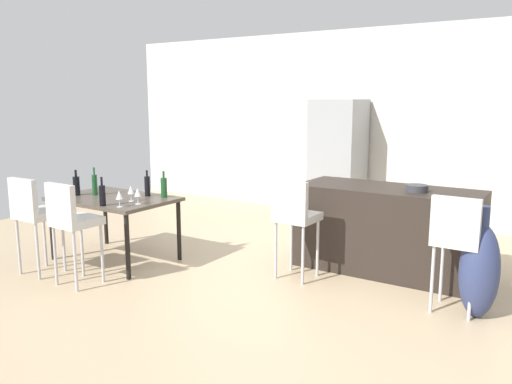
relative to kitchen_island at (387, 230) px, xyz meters
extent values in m
plane|color=tan|center=(-0.80, -0.80, -0.46)|extent=(10.00, 10.00, 0.00)
cube|color=beige|center=(-0.80, 2.40, 0.99)|extent=(10.00, 0.12, 2.90)
cube|color=black|center=(0.00, 0.00, 0.00)|extent=(1.91, 0.79, 0.92)
cube|color=beige|center=(-0.71, -0.71, 0.19)|extent=(0.41, 0.41, 0.08)
cube|color=beige|center=(-0.71, -0.88, 0.41)|extent=(0.40, 0.07, 0.36)
cylinder|color=#B2B2B7|center=(-0.87, -0.55, -0.16)|extent=(0.03, 0.03, 0.61)
cylinder|color=#B2B2B7|center=(-0.55, -0.56, -0.16)|extent=(0.03, 0.03, 0.61)
cylinder|color=#B2B2B7|center=(-0.87, -0.87, -0.16)|extent=(0.03, 0.03, 0.61)
cylinder|color=#B2B2B7|center=(-0.55, -0.88, -0.16)|extent=(0.03, 0.03, 0.61)
cube|color=beige|center=(0.88, -0.71, 0.19)|extent=(0.40, 0.40, 0.08)
cube|color=beige|center=(0.88, -0.88, 0.41)|extent=(0.40, 0.06, 0.36)
cylinder|color=#B2B2B7|center=(0.72, -0.55, -0.16)|extent=(0.03, 0.03, 0.61)
cylinder|color=#B2B2B7|center=(1.04, -0.56, -0.16)|extent=(0.03, 0.03, 0.61)
cylinder|color=#B2B2B7|center=(0.72, -0.87, -0.16)|extent=(0.03, 0.03, 0.61)
cylinder|color=#B2B2B7|center=(1.04, -0.88, -0.16)|extent=(0.03, 0.03, 0.61)
cube|color=#4C4238|center=(-2.77, -1.33, 0.26)|extent=(1.37, 0.91, 0.04)
cylinder|color=black|center=(-3.39, -0.94, -0.11)|extent=(0.05, 0.05, 0.70)
cylinder|color=black|center=(-2.14, -0.94, -0.11)|extent=(0.05, 0.05, 0.70)
cylinder|color=black|center=(-3.39, -1.73, -0.11)|extent=(0.05, 0.05, 0.70)
cylinder|color=black|center=(-2.14, -1.73, -0.11)|extent=(0.05, 0.05, 0.70)
cube|color=beige|center=(-3.08, -2.09, 0.19)|extent=(0.41, 0.41, 0.08)
cube|color=beige|center=(-3.07, -2.26, 0.41)|extent=(0.40, 0.07, 0.36)
cylinder|color=#B2B2B7|center=(-3.24, -1.93, -0.16)|extent=(0.03, 0.03, 0.61)
cylinder|color=#B2B2B7|center=(-2.92, -1.92, -0.16)|extent=(0.03, 0.03, 0.61)
cylinder|color=#B2B2B7|center=(-3.23, -2.25, -0.16)|extent=(0.03, 0.03, 0.61)
cylinder|color=#B2B2B7|center=(-2.91, -2.24, -0.16)|extent=(0.03, 0.03, 0.61)
cube|color=beige|center=(-2.46, -2.09, 0.19)|extent=(0.41, 0.41, 0.08)
cube|color=beige|center=(-2.46, -2.26, 0.41)|extent=(0.40, 0.07, 0.36)
cylinder|color=#B2B2B7|center=(-2.62, -1.92, -0.16)|extent=(0.03, 0.03, 0.61)
cylinder|color=#B2B2B7|center=(-2.30, -1.93, -0.16)|extent=(0.03, 0.03, 0.61)
cylinder|color=#B2B2B7|center=(-2.62, -2.24, -0.16)|extent=(0.03, 0.03, 0.61)
cylinder|color=#B2B2B7|center=(-2.30, -2.25, -0.16)|extent=(0.03, 0.03, 0.61)
cylinder|color=black|center=(-2.49, -1.07, 0.40)|extent=(0.06, 0.06, 0.23)
cylinder|color=black|center=(-2.49, -1.07, 0.55)|extent=(0.02, 0.02, 0.07)
cylinder|color=black|center=(-2.50, -1.72, 0.39)|extent=(0.07, 0.07, 0.22)
cylinder|color=black|center=(-2.50, -1.72, 0.54)|extent=(0.02, 0.02, 0.09)
cylinder|color=#194723|center=(-2.28, -1.02, 0.39)|extent=(0.07, 0.07, 0.23)
cylinder|color=#194723|center=(-2.28, -1.02, 0.55)|extent=(0.03, 0.03, 0.08)
cylinder|color=#194723|center=(-3.05, -1.36, 0.40)|extent=(0.06, 0.06, 0.24)
cylinder|color=#194723|center=(-3.05, -1.36, 0.56)|extent=(0.02, 0.02, 0.09)
cylinder|color=black|center=(-3.22, -1.48, 0.39)|extent=(0.08, 0.08, 0.22)
cylinder|color=black|center=(-3.22, -1.48, 0.54)|extent=(0.03, 0.03, 0.08)
cylinder|color=silver|center=(-2.25, -1.46, 0.28)|extent=(0.06, 0.06, 0.00)
cylinder|color=silver|center=(-2.25, -1.46, 0.32)|extent=(0.01, 0.01, 0.08)
cone|color=silver|center=(-2.25, -1.46, 0.41)|extent=(0.07, 0.07, 0.09)
cylinder|color=silver|center=(-2.30, -1.67, 0.28)|extent=(0.06, 0.06, 0.00)
cylinder|color=silver|center=(-2.30, -1.67, 0.32)|extent=(0.01, 0.01, 0.08)
cone|color=silver|center=(-2.30, -1.67, 0.41)|extent=(0.07, 0.07, 0.09)
cylinder|color=silver|center=(-2.42, -1.39, 0.28)|extent=(0.06, 0.06, 0.00)
cylinder|color=silver|center=(-2.42, -1.39, 0.32)|extent=(0.01, 0.01, 0.08)
cone|color=silver|center=(-2.42, -1.39, 0.41)|extent=(0.07, 0.07, 0.09)
cube|color=#939699|center=(-1.48, 1.96, 0.46)|extent=(0.72, 0.68, 1.84)
cylinder|color=#333338|center=(0.32, -0.08, 0.50)|extent=(0.22, 0.22, 0.07)
ellipsoid|color=navy|center=(1.07, -0.76, -0.05)|extent=(0.33, 0.33, 0.82)
cylinder|color=navy|center=(1.07, -0.76, 0.43)|extent=(0.10, 0.10, 0.17)
camera|label=1|loc=(1.79, -5.33, 1.40)|focal=36.47mm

